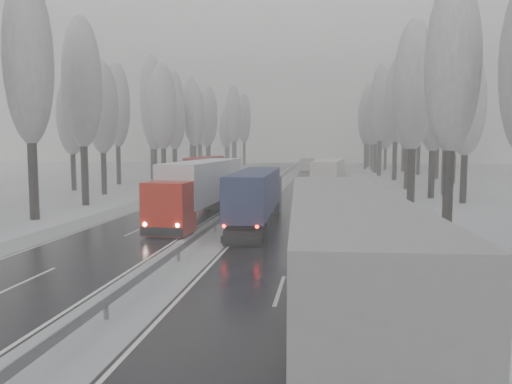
% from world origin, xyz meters
% --- Properties ---
extents(ground, '(260.00, 260.00, 0.00)m').
position_xyz_m(ground, '(0.00, 0.00, 0.00)').
color(ground, silver).
rests_on(ground, ground).
extents(carriageway_right, '(7.50, 200.00, 0.03)m').
position_xyz_m(carriageway_right, '(5.25, 30.00, 0.01)').
color(carriageway_right, black).
rests_on(carriageway_right, ground).
extents(carriageway_left, '(7.50, 200.00, 0.03)m').
position_xyz_m(carriageway_left, '(-5.25, 30.00, 0.01)').
color(carriageway_left, black).
rests_on(carriageway_left, ground).
extents(median_slush, '(3.00, 200.00, 0.04)m').
position_xyz_m(median_slush, '(0.00, 30.00, 0.02)').
color(median_slush, '#ABAEB3').
rests_on(median_slush, ground).
extents(shoulder_right, '(2.40, 200.00, 0.04)m').
position_xyz_m(shoulder_right, '(10.20, 30.00, 0.02)').
color(shoulder_right, '#ABAEB3').
rests_on(shoulder_right, ground).
extents(shoulder_left, '(2.40, 200.00, 0.04)m').
position_xyz_m(shoulder_left, '(-10.20, 30.00, 0.02)').
color(shoulder_left, '#ABAEB3').
rests_on(shoulder_left, ground).
extents(median_guardrail, '(0.12, 200.00, 0.76)m').
position_xyz_m(median_guardrail, '(0.00, 29.99, 0.60)').
color(median_guardrail, slate).
rests_on(median_guardrail, ground).
extents(tree_16, '(3.60, 3.60, 16.53)m').
position_xyz_m(tree_16, '(15.04, 15.67, 10.67)').
color(tree_16, black).
rests_on(tree_16, ground).
extents(tree_18, '(3.60, 3.60, 16.58)m').
position_xyz_m(tree_18, '(14.51, 27.03, 10.70)').
color(tree_18, black).
rests_on(tree_18, ground).
extents(tree_19, '(3.60, 3.60, 14.57)m').
position_xyz_m(tree_19, '(20.02, 31.03, 9.42)').
color(tree_19, black).
rests_on(tree_19, ground).
extents(tree_20, '(3.60, 3.60, 15.71)m').
position_xyz_m(tree_20, '(17.90, 35.17, 10.14)').
color(tree_20, black).
rests_on(tree_20, ground).
extents(tree_21, '(3.60, 3.60, 18.62)m').
position_xyz_m(tree_21, '(20.12, 39.17, 12.00)').
color(tree_21, black).
rests_on(tree_21, ground).
extents(tree_22, '(3.60, 3.60, 15.86)m').
position_xyz_m(tree_22, '(17.02, 45.60, 10.24)').
color(tree_22, black).
rests_on(tree_22, ground).
extents(tree_23, '(3.60, 3.60, 13.55)m').
position_xyz_m(tree_23, '(23.31, 49.60, 8.77)').
color(tree_23, black).
rests_on(tree_23, ground).
extents(tree_24, '(3.60, 3.60, 20.49)m').
position_xyz_m(tree_24, '(17.90, 51.02, 13.19)').
color(tree_24, black).
rests_on(tree_24, ground).
extents(tree_25, '(3.60, 3.60, 19.44)m').
position_xyz_m(tree_25, '(24.81, 55.02, 12.52)').
color(tree_25, black).
rests_on(tree_25, ground).
extents(tree_26, '(3.60, 3.60, 18.78)m').
position_xyz_m(tree_26, '(17.56, 61.27, 12.10)').
color(tree_26, black).
rests_on(tree_26, ground).
extents(tree_27, '(3.60, 3.60, 17.62)m').
position_xyz_m(tree_27, '(24.72, 65.27, 11.36)').
color(tree_27, black).
rests_on(tree_27, ground).
extents(tree_28, '(3.60, 3.60, 19.62)m').
position_xyz_m(tree_28, '(16.34, 71.95, 12.64)').
color(tree_28, black).
rests_on(tree_28, ground).
extents(tree_29, '(3.60, 3.60, 18.11)m').
position_xyz_m(tree_29, '(23.71, 75.95, 11.67)').
color(tree_29, black).
rests_on(tree_29, ground).
extents(tree_30, '(3.60, 3.60, 17.86)m').
position_xyz_m(tree_30, '(16.56, 81.70, 11.52)').
color(tree_30, black).
rests_on(tree_30, ground).
extents(tree_31, '(3.60, 3.60, 18.58)m').
position_xyz_m(tree_31, '(22.48, 85.70, 11.97)').
color(tree_31, black).
rests_on(tree_31, ground).
extents(tree_32, '(3.60, 3.60, 17.33)m').
position_xyz_m(tree_32, '(16.63, 89.21, 11.18)').
color(tree_32, black).
rests_on(tree_32, ground).
extents(tree_33, '(3.60, 3.60, 14.33)m').
position_xyz_m(tree_33, '(19.77, 93.21, 9.26)').
color(tree_33, black).
rests_on(tree_33, ground).
extents(tree_34, '(3.60, 3.60, 17.63)m').
position_xyz_m(tree_34, '(15.73, 96.32, 11.37)').
color(tree_34, black).
rests_on(tree_34, ground).
extents(tree_35, '(3.60, 3.60, 18.25)m').
position_xyz_m(tree_35, '(24.94, 100.32, 11.77)').
color(tree_35, black).
rests_on(tree_35, ground).
extents(tree_36, '(3.60, 3.60, 20.23)m').
position_xyz_m(tree_36, '(17.04, 106.16, 13.02)').
color(tree_36, black).
rests_on(tree_36, ground).
extents(tree_37, '(3.60, 3.60, 16.37)m').
position_xyz_m(tree_37, '(24.02, 110.16, 10.56)').
color(tree_37, black).
rests_on(tree_37, ground).
extents(tree_38, '(3.60, 3.60, 17.97)m').
position_xyz_m(tree_38, '(18.73, 116.73, 11.59)').
color(tree_38, black).
rests_on(tree_38, ground).
extents(tree_39, '(3.60, 3.60, 16.19)m').
position_xyz_m(tree_39, '(21.55, 120.73, 10.45)').
color(tree_39, black).
rests_on(tree_39, ground).
extents(tree_56, '(3.60, 3.60, 18.12)m').
position_xyz_m(tree_56, '(-14.71, 15.70, 11.68)').
color(tree_56, black).
rests_on(tree_56, ground).
extents(tree_58, '(3.60, 3.60, 17.21)m').
position_xyz_m(tree_58, '(-15.13, 24.57, 11.10)').
color(tree_58, black).
rests_on(tree_58, ground).
extents(tree_59, '(3.60, 3.60, 18.41)m').
position_xyz_m(tree_59, '(-22.80, 28.57, 11.87)').
color(tree_59, black).
rests_on(tree_59, ground).
extents(tree_60, '(3.60, 3.60, 14.84)m').
position_xyz_m(tree_60, '(-17.75, 34.20, 9.59)').
color(tree_60, black).
rests_on(tree_60, ground).
extents(tree_61, '(3.60, 3.60, 13.95)m').
position_xyz_m(tree_61, '(-23.52, 38.20, 9.02)').
color(tree_61, black).
rests_on(tree_61, ground).
extents(tree_62, '(3.60, 3.60, 16.04)m').
position_xyz_m(tree_62, '(-13.94, 43.73, 10.36)').
color(tree_62, black).
rests_on(tree_62, ground).
extents(tree_63, '(3.60, 3.60, 16.88)m').
position_xyz_m(tree_63, '(-21.85, 47.73, 10.89)').
color(tree_63, black).
rests_on(tree_63, ground).
extents(tree_64, '(3.60, 3.60, 15.42)m').
position_xyz_m(tree_64, '(-18.26, 52.71, 9.96)').
color(tree_64, black).
rests_on(tree_64, ground).
extents(tree_65, '(3.60, 3.60, 19.48)m').
position_xyz_m(tree_65, '(-20.05, 56.71, 12.55)').
color(tree_65, black).
rests_on(tree_65, ground).
extents(tree_66, '(3.60, 3.60, 15.23)m').
position_xyz_m(tree_66, '(-18.16, 62.35, 9.84)').
color(tree_66, black).
rests_on(tree_66, ground).
extents(tree_67, '(3.60, 3.60, 17.09)m').
position_xyz_m(tree_67, '(-19.54, 66.35, 11.03)').
color(tree_67, black).
rests_on(tree_67, ground).
extents(tree_68, '(3.60, 3.60, 16.65)m').
position_xyz_m(tree_68, '(-16.58, 69.11, 10.75)').
color(tree_68, black).
rests_on(tree_68, ground).
extents(tree_69, '(3.60, 3.60, 19.35)m').
position_xyz_m(tree_69, '(-21.42, 73.11, 12.46)').
color(tree_69, black).
rests_on(tree_69, ground).
extents(tree_70, '(3.60, 3.60, 17.09)m').
position_xyz_m(tree_70, '(-16.33, 79.19, 11.03)').
color(tree_70, black).
rests_on(tree_70, ground).
extents(tree_71, '(3.60, 3.60, 19.61)m').
position_xyz_m(tree_71, '(-21.09, 83.19, 12.63)').
color(tree_71, black).
rests_on(tree_71, ground).
extents(tree_72, '(3.60, 3.60, 15.11)m').
position_xyz_m(tree_72, '(-18.93, 88.54, 9.76)').
color(tree_72, black).
rests_on(tree_72, ground).
extents(tree_73, '(3.60, 3.60, 17.22)m').
position_xyz_m(tree_73, '(-21.82, 92.54, 11.11)').
color(tree_73, black).
rests_on(tree_73, ground).
extents(tree_74, '(3.60, 3.60, 19.68)m').
position_xyz_m(tree_74, '(-15.07, 99.33, 12.67)').
color(tree_74, black).
rests_on(tree_74, ground).
extents(tree_75, '(3.60, 3.60, 18.60)m').
position_xyz_m(tree_75, '(-24.20, 103.33, 11.99)').
color(tree_75, black).
rests_on(tree_75, ground).
extents(tree_76, '(3.60, 3.60, 18.55)m').
position_xyz_m(tree_76, '(-14.05, 108.72, 11.95)').
color(tree_76, black).
rests_on(tree_76, ground).
extents(tree_77, '(3.60, 3.60, 14.32)m').
position_xyz_m(tree_77, '(-19.66, 112.72, 9.26)').
color(tree_77, black).
rests_on(tree_77, ground).
extents(tree_78, '(3.60, 3.60, 19.55)m').
position_xyz_m(tree_78, '(-17.56, 115.31, 12.59)').
color(tree_78, black).
rests_on(tree_78, ground).
extents(tree_79, '(3.60, 3.60, 17.07)m').
position_xyz_m(tree_79, '(-20.33, 119.31, 11.01)').
color(tree_79, black).
rests_on(tree_79, ground).
extents(truck_grey_tarp, '(3.62, 17.13, 4.37)m').
position_xyz_m(truck_grey_tarp, '(7.42, -4.68, 2.55)').
color(truck_grey_tarp, '#4F4F54').
rests_on(truck_grey_tarp, ground).
extents(truck_blue_box, '(2.72, 15.16, 3.87)m').
position_xyz_m(truck_blue_box, '(2.30, 14.90, 2.26)').
color(truck_blue_box, navy).
rests_on(truck_blue_box, ground).
extents(truck_cream_box, '(3.81, 15.72, 4.00)m').
position_xyz_m(truck_cream_box, '(7.39, 35.41, 2.33)').
color(truck_cream_box, '#AAA497').
rests_on(truck_cream_box, ground).
extents(box_truck_distant, '(2.66, 7.39, 2.72)m').
position_xyz_m(box_truck_distant, '(2.97, 85.23, 1.38)').
color(box_truck_distant, '#AFB1B6').
rests_on(box_truck_distant, ground).
extents(truck_red_white, '(3.42, 17.15, 4.37)m').
position_xyz_m(truck_red_white, '(-2.30, 17.33, 2.55)').
color(truck_red_white, '#B6170A').
rests_on(truck_red_white, ground).
extents(truck_red_red, '(2.88, 15.77, 4.03)m').
position_xyz_m(truck_red_red, '(-8.09, 41.47, 2.35)').
color(truck_red_red, '#B10A11').
rests_on(truck_red_red, ground).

